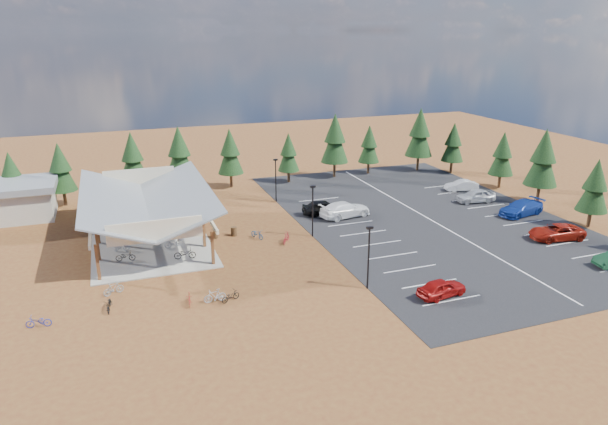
# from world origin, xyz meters

# --- Properties ---
(ground) EXTENTS (140.00, 140.00, 0.00)m
(ground) POSITION_xyz_m (0.00, 0.00, 0.00)
(ground) COLOR #602F19
(ground) RESTS_ON ground
(asphalt_lot) EXTENTS (27.00, 44.00, 0.04)m
(asphalt_lot) POSITION_xyz_m (18.50, 3.00, 0.02)
(asphalt_lot) COLOR black
(asphalt_lot) RESTS_ON ground
(concrete_pad) EXTENTS (10.60, 18.60, 0.10)m
(concrete_pad) POSITION_xyz_m (-10.00, 7.00, 0.05)
(concrete_pad) COLOR gray
(concrete_pad) RESTS_ON ground
(bike_pavilion) EXTENTS (11.65, 19.40, 4.97)m
(bike_pavilion) POSITION_xyz_m (-10.00, 7.00, 3.82)
(bike_pavilion) COLOR #5C311A
(bike_pavilion) RESTS_ON concrete_pad
(outbuilding) EXTENTS (11.00, 7.00, 3.90)m
(outbuilding) POSITION_xyz_m (-24.00, 18.00, 2.03)
(outbuilding) COLOR #ADA593
(outbuilding) RESTS_ON ground
(lamp_post_0) EXTENTS (0.50, 0.25, 5.14)m
(lamp_post_0) POSITION_xyz_m (5.00, -10.00, 2.98)
(lamp_post_0) COLOR black
(lamp_post_0) RESTS_ON ground
(lamp_post_1) EXTENTS (0.50, 0.25, 5.14)m
(lamp_post_1) POSITION_xyz_m (5.00, 2.00, 2.98)
(lamp_post_1) COLOR black
(lamp_post_1) RESTS_ON ground
(lamp_post_2) EXTENTS (0.50, 0.25, 5.14)m
(lamp_post_2) POSITION_xyz_m (5.00, 14.00, 2.98)
(lamp_post_2) COLOR black
(lamp_post_2) RESTS_ON ground
(trash_bin_0) EXTENTS (0.60, 0.60, 0.90)m
(trash_bin_0) POSITION_xyz_m (-4.03, 4.84, 0.45)
(trash_bin_0) COLOR #432C18
(trash_bin_0) RESTS_ON ground
(trash_bin_1) EXTENTS (0.60, 0.60, 0.90)m
(trash_bin_1) POSITION_xyz_m (-2.17, 4.80, 0.45)
(trash_bin_1) COLOR #432C18
(trash_bin_1) RESTS_ON ground
(pine_0) EXTENTS (2.82, 2.82, 6.58)m
(pine_0) POSITION_xyz_m (-23.25, 21.37, 4.01)
(pine_0) COLOR #382314
(pine_0) RESTS_ON ground
(pine_1) EXTENTS (3.13, 3.13, 7.29)m
(pine_1) POSITION_xyz_m (-18.18, 21.01, 4.45)
(pine_1) COLOR #382314
(pine_1) RESTS_ON ground
(pine_2) EXTENTS (3.35, 3.35, 7.80)m
(pine_2) POSITION_xyz_m (-10.30, 22.26, 4.76)
(pine_2) COLOR #382314
(pine_2) RESTS_ON ground
(pine_3) EXTENTS (3.55, 3.55, 8.26)m
(pine_3) POSITION_xyz_m (-4.82, 21.88, 5.04)
(pine_3) COLOR #382314
(pine_3) RESTS_ON ground
(pine_4) EXTENTS (3.24, 3.24, 7.55)m
(pine_4) POSITION_xyz_m (1.48, 22.02, 4.61)
(pine_4) COLOR #382314
(pine_4) RESTS_ON ground
(pine_5) EXTENTS (2.82, 2.82, 6.58)m
(pine_5) POSITION_xyz_m (9.13, 21.67, 4.01)
(pine_5) COLOR #382314
(pine_5) RESTS_ON ground
(pine_6) EXTENTS (3.73, 3.73, 8.69)m
(pine_6) POSITION_xyz_m (15.88, 22.16, 5.31)
(pine_6) COLOR #382314
(pine_6) RESTS_ON ground
(pine_7) EXTENTS (2.93, 2.93, 6.82)m
(pine_7) POSITION_xyz_m (21.10, 22.30, 4.16)
(pine_7) COLOR #382314
(pine_7) RESTS_ON ground
(pine_8) EXTENTS (3.83, 3.83, 8.92)m
(pine_8) POSITION_xyz_m (28.53, 21.44, 5.45)
(pine_8) COLOR #382314
(pine_8) RESTS_ON ground
(pine_10) EXTENTS (3.06, 3.06, 7.13)m
(pine_10) POSITION_xyz_m (32.52, -5.11, 4.35)
(pine_10) COLOR #382314
(pine_10) RESTS_ON ground
(pine_11) EXTENTS (3.73, 3.73, 8.68)m
(pine_11) POSITION_xyz_m (33.68, 3.35, 5.30)
(pine_11) COLOR #382314
(pine_11) RESTS_ON ground
(pine_12) EXTENTS (3.08, 3.08, 7.18)m
(pine_12) POSITION_xyz_m (33.61, 10.06, 4.38)
(pine_12) COLOR #382314
(pine_12) RESTS_ON ground
(pine_13) EXTENTS (3.05, 3.05, 7.11)m
(pine_13) POSITION_xyz_m (32.26, 18.62, 4.34)
(pine_13) COLOR #382314
(pine_13) RESTS_ON ground
(bike_0) EXTENTS (1.72, 0.83, 0.87)m
(bike_0) POSITION_xyz_m (-12.44, 1.79, 0.53)
(bike_0) COLOR black
(bike_0) RESTS_ON concrete_pad
(bike_1) EXTENTS (1.51, 0.58, 0.88)m
(bike_1) POSITION_xyz_m (-12.72, 4.24, 0.54)
(bike_1) COLOR #A0A3A9
(bike_1) RESTS_ON concrete_pad
(bike_2) EXTENTS (1.70, 0.66, 0.88)m
(bike_2) POSITION_xyz_m (-11.93, 7.15, 0.54)
(bike_2) COLOR navy
(bike_2) RESTS_ON concrete_pad
(bike_3) EXTENTS (1.90, 0.87, 1.10)m
(bike_3) POSITION_xyz_m (-12.38, 12.05, 0.65)
(bike_3) COLOR maroon
(bike_3) RESTS_ON concrete_pad
(bike_4) EXTENTS (1.96, 0.97, 0.99)m
(bike_4) POSITION_xyz_m (-7.52, 0.48, 0.59)
(bike_4) COLOR black
(bike_4) RESTS_ON concrete_pad
(bike_5) EXTENTS (1.79, 0.79, 1.04)m
(bike_5) POSITION_xyz_m (-8.10, 3.52, 0.62)
(bike_5) COLOR gray
(bike_5) RESTS_ON concrete_pad
(bike_6) EXTENTS (1.94, 0.88, 0.99)m
(bike_6) POSITION_xyz_m (-6.96, 6.96, 0.59)
(bike_6) COLOR #102498
(bike_6) RESTS_ON concrete_pad
(bike_7) EXTENTS (1.59, 0.58, 0.94)m
(bike_7) POSITION_xyz_m (-6.72, 14.21, 0.57)
(bike_7) COLOR maroon
(bike_7) RESTS_ON concrete_pad
(bike_8) EXTENTS (0.82, 1.85, 0.94)m
(bike_8) POSITION_xyz_m (-13.96, -6.76, 0.47)
(bike_8) COLOR black
(bike_8) RESTS_ON ground
(bike_9) EXTENTS (1.67, 1.08, 0.98)m
(bike_9) POSITION_xyz_m (-13.60, -4.31, 0.49)
(bike_9) COLOR gray
(bike_9) RESTS_ON ground
(bike_10) EXTENTS (1.71, 0.76, 0.87)m
(bike_10) POSITION_xyz_m (-18.50, -7.65, 0.44)
(bike_10) COLOR #232D9E
(bike_10) RESTS_ON ground
(bike_11) EXTENTS (0.61, 1.54, 0.90)m
(bike_11) POSITION_xyz_m (-8.42, -7.92, 0.45)
(bike_11) COLOR maroon
(bike_11) RESTS_ON ground
(bike_12) EXTENTS (1.65, 1.14, 0.82)m
(bike_12) POSITION_xyz_m (-5.48, -8.39, 0.41)
(bike_12) COLOR black
(bike_12) RESTS_ON ground
(bike_13) EXTENTS (1.71, 0.56, 1.02)m
(bike_13) POSITION_xyz_m (-6.58, -8.14, 0.51)
(bike_13) COLOR #9B9EA3
(bike_13) RESTS_ON ground
(bike_14) EXTENTS (1.24, 1.81, 0.90)m
(bike_14) POSITION_xyz_m (-0.22, 3.35, 0.45)
(bike_14) COLOR navy
(bike_14) RESTS_ON ground
(bike_15) EXTENTS (1.42, 1.69, 1.04)m
(bike_15) POSITION_xyz_m (2.07, 1.29, 0.52)
(bike_15) COLOR maroon
(bike_15) RESTS_ON ground
(car_0) EXTENTS (4.18, 2.22, 1.35)m
(car_0) POSITION_xyz_m (9.64, -13.12, 0.72)
(car_0) COLOR maroon
(car_0) RESTS_ON asphalt_lot
(car_3) EXTENTS (5.99, 3.17, 1.65)m
(car_3) POSITION_xyz_m (10.33, 6.18, 0.87)
(car_3) COLOR white
(car_3) RESTS_ON asphalt_lot
(car_4) EXTENTS (4.92, 2.63, 1.59)m
(car_4) POSITION_xyz_m (8.45, 7.69, 0.84)
(car_4) COLOR black
(car_4) RESTS_ON asphalt_lot
(car_6) EXTENTS (5.53, 3.22, 1.45)m
(car_6) POSITION_xyz_m (26.68, -6.79, 0.76)
(car_6) COLOR maroon
(car_6) RESTS_ON asphalt_lot
(car_7) EXTENTS (5.85, 3.27, 1.60)m
(car_7) POSITION_xyz_m (28.55, 0.20, 0.84)
(car_7) COLOR navy
(car_7) RESTS_ON asphalt_lot
(car_8) EXTENTS (4.73, 2.42, 1.54)m
(car_8) POSITION_xyz_m (26.80, 5.78, 0.81)
(car_8) COLOR #ABAEB2
(car_8) RESTS_ON asphalt_lot
(car_9) EXTENTS (4.25, 2.20, 1.33)m
(car_9) POSITION_xyz_m (28.10, 10.35, 0.71)
(car_9) COLOR silver
(car_9) RESTS_ON asphalt_lot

